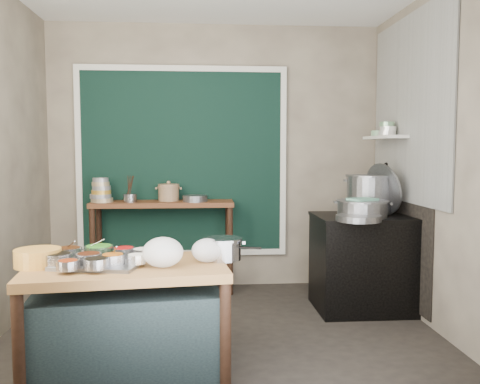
{
  "coord_description": "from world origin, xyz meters",
  "views": [
    {
      "loc": [
        -0.16,
        -3.97,
        1.48
      ],
      "look_at": [
        0.17,
        0.25,
        1.13
      ],
      "focal_mm": 38.0,
      "sensor_mm": 36.0,
      "label": 1
    }
  ],
  "objects": [
    {
      "name": "right_wall",
      "position": [
        1.76,
        0.0,
        1.4
      ],
      "size": [
        0.02,
        3.0,
        2.8
      ],
      "primitive_type": "cube",
      "color": "gray",
      "rests_on": "floor"
    },
    {
      "name": "bowl_stack",
      "position": [
        -1.17,
        1.24,
        1.06
      ],
      "size": [
        0.22,
        0.22,
        0.25
      ],
      "color": "tan",
      "rests_on": "back_counter"
    },
    {
      "name": "back_wall",
      "position": [
        0.0,
        1.51,
        1.4
      ],
      "size": [
        3.5,
        0.02,
        2.8
      ],
      "primitive_type": "cube",
      "color": "gray",
      "rests_on": "floor"
    },
    {
      "name": "shelf_bowl_green",
      "position": [
        1.63,
        1.03,
        1.64
      ],
      "size": [
        0.18,
        0.18,
        0.06
      ],
      "primitive_type": "cylinder",
      "rotation": [
        0.0,
        0.0,
        0.15
      ],
      "color": "gray",
      "rests_on": "wall_shelf"
    },
    {
      "name": "shelf_bowl_stack",
      "position": [
        1.63,
        0.8,
        1.68
      ],
      "size": [
        0.16,
        0.16,
        0.13
      ],
      "color": "silver",
      "rests_on": "wall_shelf"
    },
    {
      "name": "floor",
      "position": [
        0.0,
        0.0,
        -0.01
      ],
      "size": [
        3.5,
        3.0,
        0.02
      ],
      "primitive_type": "cube",
      "color": "#29251F",
      "rests_on": "ground"
    },
    {
      "name": "condiment_tray",
      "position": [
        -0.8,
        -0.76,
        0.76
      ],
      "size": [
        0.59,
        0.48,
        0.02
      ],
      "primitive_type": "cube",
      "rotation": [
        0.0,
        0.0,
        -0.21
      ],
      "color": "gray",
      "rests_on": "prep_table"
    },
    {
      "name": "curtain_panel",
      "position": [
        -0.35,
        1.47,
        1.35
      ],
      "size": [
        2.1,
        0.02,
        1.9
      ],
      "primitive_type": "cube",
      "color": "black",
      "rests_on": "back_wall"
    },
    {
      "name": "plastic_bag_a",
      "position": [
        -0.4,
        -0.83,
        0.84
      ],
      "size": [
        0.31,
        0.28,
        0.19
      ],
      "primitive_type": "ellipsoid",
      "rotation": [
        0.0,
        0.0,
        0.31
      ],
      "color": "white",
      "rests_on": "prep_table"
    },
    {
      "name": "tile_panel",
      "position": [
        1.74,
        0.55,
        1.85
      ],
      "size": [
        0.02,
        1.7,
        1.7
      ],
      "primitive_type": "cube",
      "color": "#B2B2AA",
      "rests_on": "right_wall"
    },
    {
      "name": "shallow_pan",
      "position": [
        1.17,
        0.18,
        0.9
      ],
      "size": [
        0.39,
        0.39,
        0.05
      ],
      "primitive_type": "cylinder",
      "rotation": [
        0.0,
        0.0,
        -0.02
      ],
      "color": "gray",
      "rests_on": "stove_top"
    },
    {
      "name": "curtain_frame",
      "position": [
        -0.35,
        1.46,
        1.35
      ],
      "size": [
        2.22,
        0.03,
        2.02
      ],
      "primitive_type": null,
      "color": "beige",
      "rests_on": "back_wall"
    },
    {
      "name": "yellow_basin",
      "position": [
        -1.18,
        -0.74,
        0.8
      ],
      "size": [
        0.36,
        0.36,
        0.11
      ],
      "primitive_type": "cylinder",
      "rotation": [
        0.0,
        0.0,
        -0.32
      ],
      "color": "gold",
      "rests_on": "prep_table"
    },
    {
      "name": "stove_block",
      "position": [
        1.35,
        0.55,
        0.42
      ],
      "size": [
        0.9,
        0.68,
        0.85
      ],
      "primitive_type": "cube",
      "color": "black",
      "rests_on": "floor"
    },
    {
      "name": "steamer",
      "position": [
        1.27,
        0.42,
        0.96
      ],
      "size": [
        0.61,
        0.61,
        0.15
      ],
      "primitive_type": null,
      "rotation": [
        0.0,
        0.0,
        -0.38
      ],
      "color": "gray",
      "rests_on": "stove_top"
    },
    {
      "name": "wide_bowl",
      "position": [
        -0.22,
        1.23,
        0.98
      ],
      "size": [
        0.33,
        0.33,
        0.06
      ],
      "primitive_type": "cylinder",
      "rotation": [
        0.0,
        0.0,
        0.36
      ],
      "color": "gray",
      "rests_on": "back_counter"
    },
    {
      "name": "prep_table",
      "position": [
        -0.63,
        -0.75,
        0.38
      ],
      "size": [
        1.32,
        0.85,
        0.75
      ],
      "primitive_type": "cube",
      "rotation": [
        0.0,
        0.0,
        0.11
      ],
      "color": "brown",
      "rests_on": "floor"
    },
    {
      "name": "utensil_cup",
      "position": [
        -0.87,
        1.23,
        0.99
      ],
      "size": [
        0.18,
        0.18,
        0.08
      ],
      "primitive_type": "cylinder",
      "rotation": [
        0.0,
        0.0,
        -0.36
      ],
      "color": "gray",
      "rests_on": "back_counter"
    },
    {
      "name": "stove_top",
      "position": [
        1.35,
        0.55,
        0.86
      ],
      "size": [
        0.92,
        0.69,
        0.03
      ],
      "primitive_type": "cube",
      "color": "black",
      "rests_on": "stove_block"
    },
    {
      "name": "soot_patch",
      "position": [
        1.74,
        0.65,
        0.7
      ],
      "size": [
        0.01,
        1.3,
        1.3
      ],
      "primitive_type": "cube",
      "color": "black",
      "rests_on": "right_wall"
    },
    {
      "name": "back_counter",
      "position": [
        -0.55,
        1.28,
        0.47
      ],
      "size": [
        1.45,
        0.4,
        0.95
      ],
      "primitive_type": "cube",
      "color": "#562C18",
      "rests_on": "floor"
    },
    {
      "name": "stock_pot",
      "position": [
        1.44,
        0.72,
        1.06
      ],
      "size": [
        0.51,
        0.51,
        0.36
      ],
      "primitive_type": null,
      "rotation": [
        0.0,
        0.0,
        -0.12
      ],
      "color": "gray",
      "rests_on": "stove_top"
    },
    {
      "name": "condiment_bowls",
      "position": [
        -0.82,
        -0.74,
        0.81
      ],
      "size": [
        0.65,
        0.51,
        0.07
      ],
      "color": "gray",
      "rests_on": "condiment_tray"
    },
    {
      "name": "ceramic_crock",
      "position": [
        -0.49,
        1.32,
        1.03
      ],
      "size": [
        0.26,
        0.26,
        0.16
      ],
      "primitive_type": null,
      "rotation": [
        0.0,
        0.0,
        -0.13
      ],
      "color": "#856648",
      "rests_on": "back_counter"
    },
    {
      "name": "plastic_bag_b",
      "position": [
        -0.12,
        -0.71,
        0.83
      ],
      "size": [
        0.26,
        0.24,
        0.16
      ],
      "primitive_type": "ellipsoid",
      "rotation": [
        0.0,
        0.0,
        0.36
      ],
      "color": "white",
      "rests_on": "prep_table"
    },
    {
      "name": "green_cloth",
      "position": [
        1.27,
        0.42,
        1.04
      ],
      "size": [
        0.28,
        0.26,
        0.02
      ],
      "primitive_type": "cube",
      "rotation": [
        0.0,
        0.0,
        0.43
      ],
      "color": "#6BAC9B",
      "rests_on": "steamer"
    },
    {
      "name": "wall_shelf",
      "position": [
        1.63,
        0.85,
        1.6
      ],
      "size": [
        0.22,
        0.7,
        0.03
      ],
      "primitive_type": "cube",
      "color": "beige",
      "rests_on": "right_wall"
    },
    {
      "name": "pot_lid",
      "position": [
        1.55,
        0.64,
        1.12
      ],
      "size": [
        0.27,
        0.5,
        0.48
      ],
      "primitive_type": "cylinder",
      "rotation": [
        0.0,
        1.36,
        0.31
      ],
      "color": "gray",
      "rests_on": "stove_top"
    },
    {
      "name": "saucepan",
      "position": [
        -0.02,
        -0.64,
        0.82
      ],
      "size": [
        0.34,
        0.34,
        0.14
      ],
      "primitive_type": null,
      "rotation": [
        0.0,
        0.0,
        -0.33
      ],
      "color": "gray",
      "rests_on": "prep_table"
    }
  ]
}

